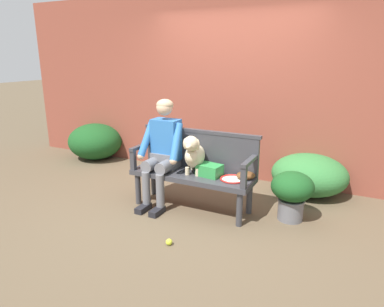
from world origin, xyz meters
TOP-DOWN VIEW (x-y plane):
  - ground_plane at (0.00, 0.00)m, footprint 40.00×40.00m
  - brick_garden_fence at (0.00, 1.51)m, footprint 8.00×0.30m
  - hedge_bush_far_right at (1.22, 1.13)m, footprint 1.01×0.92m
  - hedge_bush_far_left at (-2.54, 1.13)m, footprint 0.98×0.92m
  - garden_bench at (0.00, 0.00)m, footprint 1.52×0.48m
  - bench_backrest at (0.00, 0.21)m, footprint 1.56×0.06m
  - bench_armrest_left_end at (-0.72, -0.09)m, footprint 0.06×0.48m
  - bench_armrest_right_end at (0.72, -0.09)m, footprint 0.06×0.48m
  - person_seated at (-0.40, -0.01)m, footprint 0.56×0.64m
  - dog_on_bench at (0.03, -0.00)m, footprint 0.29×0.50m
  - tennis_racket at (0.53, 0.03)m, footprint 0.38×0.58m
  - baseball_glove at (0.65, 0.10)m, footprint 0.28×0.26m
  - sports_bag at (0.23, 0.01)m, footprint 0.31×0.24m
  - tennis_ball at (0.18, -0.88)m, footprint 0.07×0.07m
  - potted_plant at (1.16, 0.24)m, footprint 0.48×0.48m

SIDE VIEW (x-z plane):
  - ground_plane at x=0.00m, z-range 0.00..0.00m
  - tennis_ball at x=0.18m, z-range 0.00..0.07m
  - hedge_bush_far_right at x=1.22m, z-range 0.00..0.55m
  - hedge_bush_far_left at x=-2.54m, z-range 0.00..0.64m
  - potted_plant at x=1.16m, z-range 0.06..0.64m
  - garden_bench at x=0.00m, z-range 0.17..0.62m
  - tennis_racket at x=0.53m, z-range 0.46..0.48m
  - baseball_glove at x=0.65m, z-range 0.46..0.55m
  - sports_bag at x=0.23m, z-range 0.46..0.60m
  - bench_armrest_left_end at x=-0.72m, z-range 0.52..0.80m
  - bench_armrest_right_end at x=0.72m, z-range 0.52..0.80m
  - dog_on_bench at x=0.03m, z-range 0.46..0.95m
  - bench_backrest at x=0.00m, z-range 0.46..0.96m
  - person_seated at x=-0.40m, z-range 0.07..1.40m
  - brick_garden_fence at x=0.00m, z-range 0.00..2.76m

